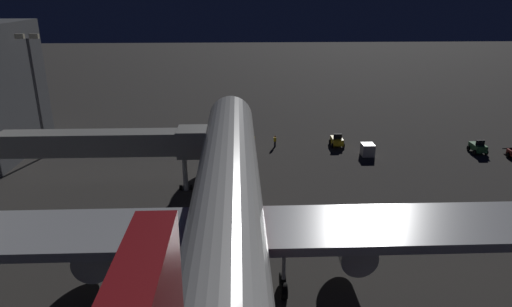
{
  "coord_description": "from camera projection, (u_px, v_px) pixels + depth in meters",
  "views": [
    {
      "loc": [
        -0.99,
        41.09,
        21.56
      ],
      "look_at": [
        -3.0,
        -8.71,
        3.5
      ],
      "focal_mm": 31.8,
      "sensor_mm": 36.0,
      "label": 1
    }
  ],
  "objects": [
    {
      "name": "ground_plane",
      "position": [
        230.0,
        216.0,
        45.91
      ],
      "size": [
        320.0,
        320.0,
        0.0
      ],
      "primitive_type": "plane",
      "color": "#383533"
    },
    {
      "name": "traffic_cone_nose_starboard",
      "position": [
        216.0,
        151.0,
        63.31
      ],
      "size": [
        0.36,
        0.36,
        0.55
      ],
      "primitive_type": "cone",
      "color": "orange",
      "rests_on": "ground_plane"
    },
    {
      "name": "apron_floodlight_mast",
      "position": [
        35.0,
        87.0,
        59.18
      ],
      "size": [
        2.9,
        0.5,
        16.34
      ],
      "color": "#59595E",
      "rests_on": "ground_plane"
    },
    {
      "name": "jet_bridge",
      "position": [
        119.0,
        143.0,
        49.53
      ],
      "size": [
        22.53,
        3.4,
        7.31
      ],
      "color": "#9E9E99",
      "rests_on": "ground_plane"
    },
    {
      "name": "baggage_container_near_belt",
      "position": [
        368.0,
        150.0,
        62.27
      ],
      "size": [
        1.66,
        1.81,
        1.67
      ],
      "primitive_type": "cube",
      "color": "#B7BABF",
      "rests_on": "ground_plane"
    },
    {
      "name": "pushback_tug",
      "position": [
        478.0,
        147.0,
        63.38
      ],
      "size": [
        1.86,
        2.6,
        1.95
      ],
      "color": "#287038",
      "rests_on": "ground_plane"
    },
    {
      "name": "ground_crew_marshaller_fwd",
      "position": [
        254.0,
        140.0,
        66.07
      ],
      "size": [
        0.4,
        0.4,
        1.72
      ],
      "color": "black",
      "rests_on": "ground_plane"
    },
    {
      "name": "airliner_at_gate",
      "position": [
        226.0,
        229.0,
        31.97
      ],
      "size": [
        56.59,
        65.48,
        19.08
      ],
      "color": "silver",
      "rests_on": "ground_plane"
    },
    {
      "name": "baggage_tug_spare",
      "position": [
        337.0,
        141.0,
        66.1
      ],
      "size": [
        1.86,
        2.54,
        1.95
      ],
      "color": "yellow",
      "rests_on": "ground_plane"
    },
    {
      "name": "ground_crew_under_port_wing",
      "position": [
        275.0,
        141.0,
        65.72
      ],
      "size": [
        0.4,
        0.4,
        1.68
      ],
      "color": "black",
      "rests_on": "ground_plane"
    },
    {
      "name": "traffic_cone_nose_port",
      "position": [
        247.0,
        151.0,
        63.47
      ],
      "size": [
        0.36,
        0.36,
        0.55
      ],
      "primitive_type": "cone",
      "color": "orange",
      "rests_on": "ground_plane"
    }
  ]
}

